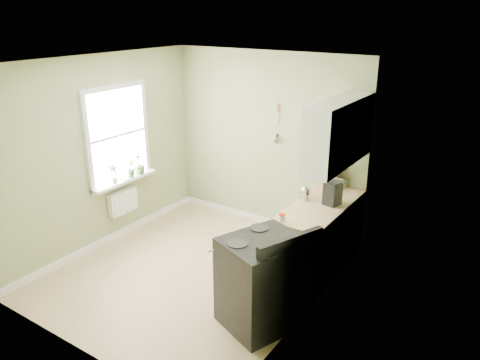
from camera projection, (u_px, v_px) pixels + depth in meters
The scene contains 21 objects.
floor at pixel (194, 272), 6.15m from camera, with size 3.20×3.60×0.02m, color tan.
ceiling at pixel (186, 60), 5.20m from camera, with size 3.20×3.60×0.02m, color white.
wall_back at pixel (266, 142), 7.09m from camera, with size 3.20×0.02×2.70m, color #98A16D.
wall_left at pixel (101, 154), 6.51m from camera, with size 0.02×3.60×2.70m, color #98A16D.
wall_right at pixel (311, 204), 4.84m from camera, with size 0.02×3.60×2.70m, color #98A16D.
base_cabinets at pixel (319, 238), 6.10m from camera, with size 0.60×1.60×0.87m, color silver.
countertop at pixel (321, 206), 5.95m from camera, with size 0.64×1.60×0.04m, color tan.
upper_cabinets at pixel (339, 132), 5.62m from camera, with size 0.35×1.40×0.80m, color silver.
window at pixel (117, 135), 6.66m from camera, with size 0.06×1.14×1.44m.
window_sill at pixel (125, 180), 6.85m from camera, with size 0.18×1.14×0.04m, color white.
radiator at pixel (123, 202), 6.95m from camera, with size 0.12×0.50×0.35m, color white.
wall_utensils at pixel (277, 130), 6.89m from camera, with size 0.02×0.14×0.58m.
stove at pixel (263, 281), 5.00m from camera, with size 0.99×1.02×1.13m.
stand_mixer at pixel (340, 175), 6.48m from camera, with size 0.22×0.35×0.41m.
kettle at pixel (305, 193), 6.05m from camera, with size 0.18×0.11×0.19m.
coffee_maker at pixel (332, 193), 5.90m from camera, with size 0.21×0.22×0.31m.
red_tray at pixel (327, 173), 6.57m from camera, with size 0.35×0.35×0.02m, color #C11400.
jar at pixel (282, 217), 5.47m from camera, with size 0.08×0.08×0.09m.
plant_a at pixel (114, 174), 6.63m from camera, with size 0.15×0.10×0.28m, color #4B7634.
plant_b at pixel (131, 168), 6.89m from camera, with size 0.16×0.13×0.28m, color #4B7634.
plant_c at pixel (139, 164), 7.03m from camera, with size 0.17×0.17×0.31m, color #4B7634.
Camera 1 is at (3.46, -4.12, 3.26)m, focal length 35.00 mm.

